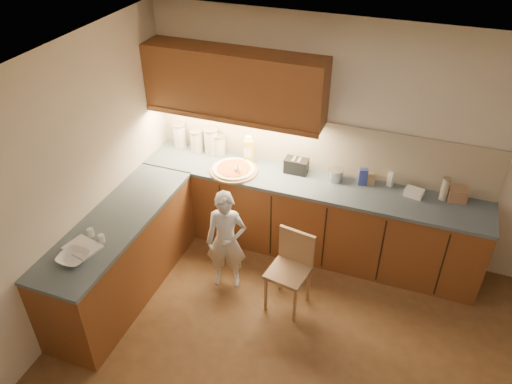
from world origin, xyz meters
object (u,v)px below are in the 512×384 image
wooden_chair (291,265)px  toaster (296,166)px  pizza_on_board (234,170)px  oil_jug (249,150)px  child (226,241)px

wooden_chair → toaster: bearing=114.4°
pizza_on_board → oil_jug: bearing=73.8°
child → wooden_chair: bearing=-16.4°
pizza_on_board → wooden_chair: size_ratio=0.63×
pizza_on_board → child: bearing=-74.1°
child → toaster: size_ratio=4.48×
oil_jug → toaster: size_ratio=1.26×
pizza_on_board → oil_jug: size_ratio=1.65×
toaster → pizza_on_board: bearing=-160.2°
pizza_on_board → toaster: 0.69m
pizza_on_board → wooden_chair: 1.27m
pizza_on_board → oil_jug: oil_jug is taller
child → oil_jug: 1.12m
oil_jug → toaster: 0.57m
wooden_chair → oil_jug: bearing=138.6°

